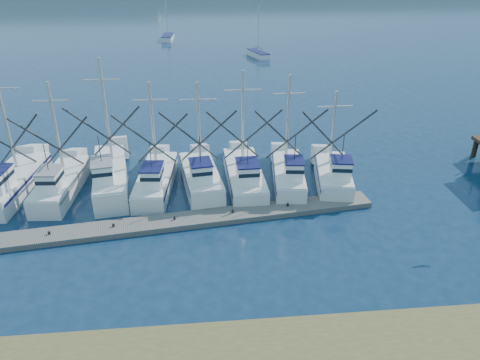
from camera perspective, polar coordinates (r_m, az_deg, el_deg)
ground at (r=27.64m, az=7.92°, el=-11.38°), size 500.00×500.00×0.00m
floating_dock at (r=32.02m, az=-7.95°, el=-5.06°), size 28.09×5.54×0.37m
trawler_fleet at (r=36.01m, az=-9.10°, el=0.13°), size 27.95×9.26×9.70m
sailboat_near at (r=80.16m, az=2.23°, el=15.09°), size 3.32×5.75×8.10m
sailboat_far at (r=96.02m, az=-8.78°, el=16.79°), size 2.31×5.73×8.10m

